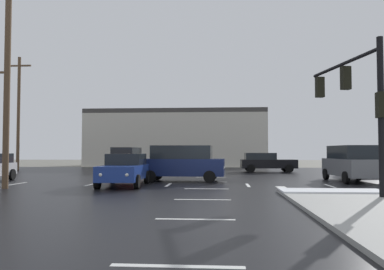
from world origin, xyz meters
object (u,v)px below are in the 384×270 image
(suv_grey, at_px, (352,163))
(utility_pole_mid, at_px, (7,78))
(traffic_signal_mast, at_px, (357,95))
(sedan_black, at_px, (266,162))
(suv_red, at_px, (127,159))
(sedan_white, at_px, (374,164))
(utility_pole_distant, at_px, (19,111))
(sedan_blue, at_px, (125,169))
(suv_navy, at_px, (182,162))

(suv_grey, xyz_separation_m, utility_pole_mid, (-17.24, -5.45, 4.03))
(traffic_signal_mast, relative_size, sedan_black, 1.22)
(traffic_signal_mast, distance_m, suv_grey, 8.03)
(traffic_signal_mast, xyz_separation_m, suv_red, (-13.15, 16.81, -2.83))
(traffic_signal_mast, distance_m, utility_pole_mid, 15.27)
(sedan_white, relative_size, utility_pole_distant, 0.44)
(sedan_blue, distance_m, utility_pole_distant, 21.26)
(suv_grey, distance_m, sedan_white, 6.11)
(sedan_black, height_order, sedan_blue, same)
(sedan_blue, bearing_deg, sedan_black, 145.41)
(sedan_white, distance_m, utility_pole_mid, 23.40)
(utility_pole_distant, bearing_deg, sedan_white, -12.89)
(sedan_black, relative_size, utility_pole_mid, 0.47)
(suv_red, distance_m, utility_pole_mid, 15.71)
(suv_red, height_order, utility_pole_distant, utility_pole_distant)
(suv_navy, height_order, utility_pole_mid, utility_pole_mid)
(utility_pole_distant, bearing_deg, utility_pole_mid, -63.29)
(suv_grey, height_order, suv_red, same)
(suv_red, distance_m, sedan_blue, 13.56)
(traffic_signal_mast, xyz_separation_m, sedan_black, (-1.54, 17.26, -3.06))
(suv_grey, bearing_deg, suv_navy, 89.92)
(sedan_white, bearing_deg, sedan_blue, -154.08)
(utility_pole_distant, bearing_deg, suv_grey, -24.62)
(sedan_white, bearing_deg, suv_red, 162.58)
(sedan_blue, bearing_deg, traffic_signal_mast, 67.50)
(suv_navy, relative_size, utility_pole_distant, 0.47)
(sedan_blue, distance_m, utility_pole_mid, 6.90)
(sedan_white, bearing_deg, utility_pole_mid, -156.41)
(suv_grey, bearing_deg, utility_pole_mid, 104.65)
(sedan_black, bearing_deg, suv_red, -179.71)
(suv_grey, distance_m, sedan_black, 10.70)
(traffic_signal_mast, bearing_deg, suv_grey, -28.16)
(sedan_blue, relative_size, suv_navy, 0.94)
(sedan_blue, xyz_separation_m, utility_pole_distant, (-13.82, 15.49, 4.59))
(sedan_blue, height_order, utility_pole_mid, utility_pole_mid)
(suv_grey, bearing_deg, utility_pole_distant, 62.50)
(traffic_signal_mast, height_order, sedan_black, traffic_signal_mast)
(sedan_white, xyz_separation_m, sedan_blue, (-15.29, -8.83, 0.00))
(suv_navy, bearing_deg, utility_pole_mid, -144.63)
(sedan_black, height_order, suv_red, suv_red)
(utility_pole_mid, bearing_deg, sedan_white, 27.67)
(sedan_blue, height_order, suv_navy, suv_navy)
(sedan_blue, bearing_deg, suv_red, -169.38)
(sedan_blue, relative_size, utility_pole_distant, 0.44)
(utility_pole_mid, xyz_separation_m, utility_pole_distant, (-8.73, 17.35, 0.33))
(suv_grey, relative_size, utility_pole_mid, 0.50)
(suv_red, relative_size, suv_navy, 0.99)
(sedan_blue, bearing_deg, sedan_white, 117.31)
(utility_pole_mid, relative_size, utility_pole_distant, 0.94)
(traffic_signal_mast, relative_size, sedan_white, 1.21)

